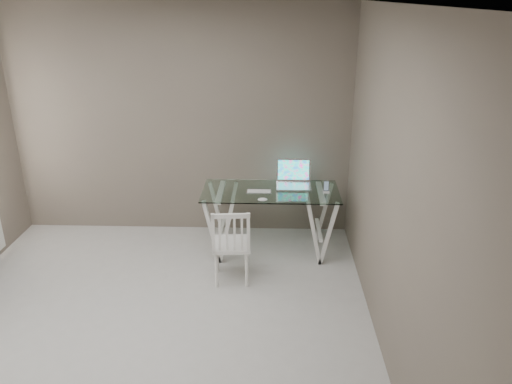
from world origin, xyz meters
TOP-DOWN VIEW (x-y plane):
  - room at (-0.06, 0.02)m, footprint 4.50×4.52m
  - desk at (1.06, 1.66)m, footprint 1.50×0.70m
  - chair at (0.68, 0.97)m, footprint 0.40×0.40m
  - laptop at (1.32, 1.86)m, footprint 0.39×0.35m
  - keyboard at (0.94, 1.62)m, footprint 0.27×0.12m
  - mouse at (0.98, 1.37)m, footprint 0.10×0.06m
  - phone_dock at (1.67, 1.63)m, footprint 0.07×0.07m

SIDE VIEW (x-z plane):
  - desk at x=1.06m, z-range 0.01..0.76m
  - chair at x=0.68m, z-range 0.04..0.86m
  - keyboard at x=0.94m, z-range 0.75..0.75m
  - mouse at x=0.98m, z-range 0.75..0.78m
  - phone_dock at x=1.67m, z-range 0.72..0.85m
  - laptop at x=1.32m, z-range 0.68..0.95m
  - room at x=-0.06m, z-range 0.36..3.07m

